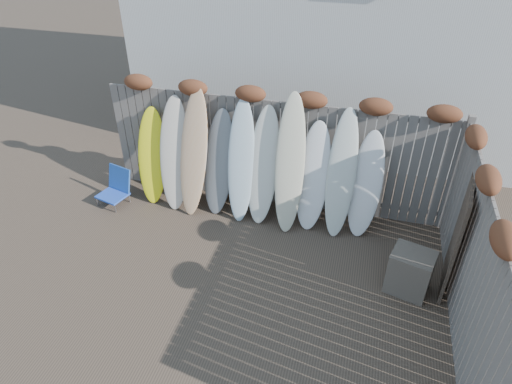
% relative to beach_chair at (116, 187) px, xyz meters
% --- Properties ---
extents(ground, '(80.00, 80.00, 0.00)m').
position_rel_beach_chair_xyz_m(ground, '(2.79, -1.67, -0.30)').
color(ground, '#493A2D').
extents(back_fence, '(6.05, 0.28, 2.24)m').
position_rel_beach_chair_xyz_m(back_fence, '(2.85, 0.72, 0.88)').
color(back_fence, slate).
rests_on(back_fence, ground).
extents(right_fence, '(0.28, 4.40, 2.24)m').
position_rel_beach_chair_xyz_m(right_fence, '(5.79, -1.42, 0.84)').
color(right_fence, slate).
rests_on(right_fence, ground).
extents(beach_chair, '(0.61, 0.63, 0.65)m').
position_rel_beach_chair_xyz_m(beach_chair, '(0.00, 0.00, 0.00)').
color(beach_chair, blue).
rests_on(beach_chair, ground).
extents(wooden_crate, '(0.69, 0.62, 0.68)m').
position_rel_beach_chair_xyz_m(wooden_crate, '(5.20, -0.93, 0.03)').
color(wooden_crate, '#716154').
rests_on(wooden_crate, ground).
extents(lattice_panel, '(0.24, 1.13, 1.71)m').
position_rel_beach_chair_xyz_m(lattice_panel, '(5.75, -0.57, 0.55)').
color(lattice_panel, brown).
rests_on(lattice_panel, ground).
extents(surfboard_0, '(0.59, 0.67, 1.71)m').
position_rel_beach_chair_xyz_m(surfboard_0, '(0.64, 0.34, 0.55)').
color(surfboard_0, '#FFF716').
rests_on(surfboard_0, ground).
extents(surfboard_1, '(0.60, 0.75, 1.98)m').
position_rel_beach_chair_xyz_m(surfboard_1, '(1.11, 0.30, 0.69)').
color(surfboard_1, beige).
rests_on(surfboard_1, ground).
extents(surfboard_2, '(0.55, 0.80, 2.18)m').
position_rel_beach_chair_xyz_m(surfboard_2, '(1.49, 0.26, 0.79)').
color(surfboard_2, '#EB9E72').
rests_on(surfboard_2, ground).
extents(surfboard_3, '(0.59, 0.69, 1.82)m').
position_rel_beach_chair_xyz_m(surfboard_3, '(1.91, 0.34, 0.61)').
color(surfboard_3, slate).
rests_on(surfboard_3, ground).
extents(surfboard_4, '(0.53, 0.77, 2.07)m').
position_rel_beach_chair_xyz_m(surfboard_4, '(2.33, 0.29, 0.73)').
color(surfboard_4, silver).
rests_on(surfboard_4, ground).
extents(surfboard_5, '(0.55, 0.73, 1.98)m').
position_rel_beach_chair_xyz_m(surfboard_5, '(2.72, 0.30, 0.69)').
color(surfboard_5, white).
rests_on(surfboard_5, ground).
extents(surfboard_6, '(0.56, 0.84, 2.27)m').
position_rel_beach_chair_xyz_m(surfboard_6, '(3.18, 0.24, 0.83)').
color(surfboard_6, beige).
rests_on(surfboard_6, ground).
extents(surfboard_7, '(0.56, 0.66, 1.81)m').
position_rel_beach_chair_xyz_m(surfboard_7, '(3.56, 0.32, 0.60)').
color(surfboard_7, white).
rests_on(surfboard_7, ground).
extents(surfboard_8, '(0.47, 0.74, 2.08)m').
position_rel_beach_chair_xyz_m(surfboard_8, '(4.02, 0.30, 0.74)').
color(surfboard_8, silver).
rests_on(surfboard_8, ground).
extents(surfboard_9, '(0.57, 0.67, 1.75)m').
position_rel_beach_chair_xyz_m(surfboard_9, '(4.43, 0.35, 0.57)').
color(surfboard_9, white).
rests_on(surfboard_9, ground).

